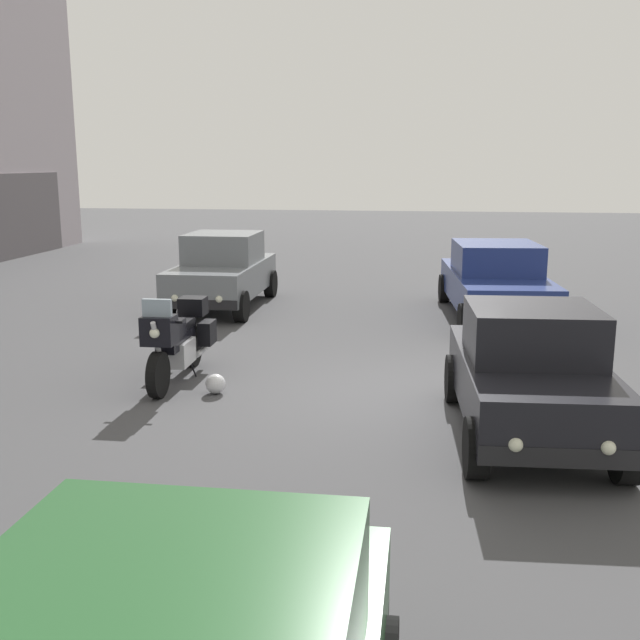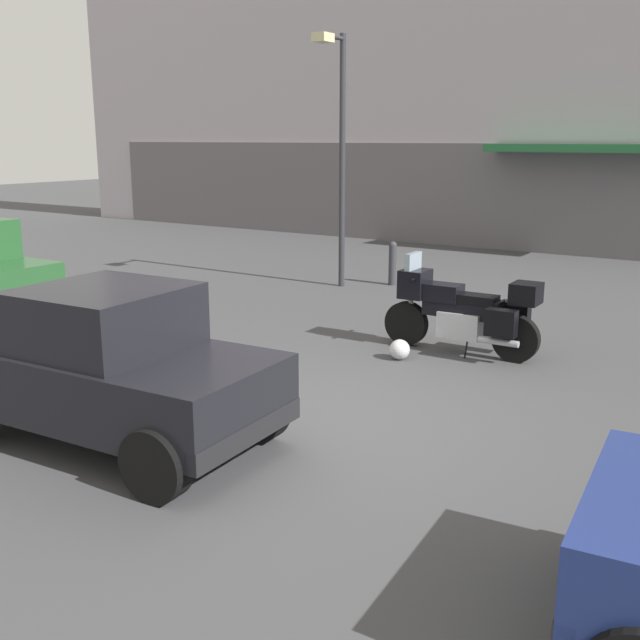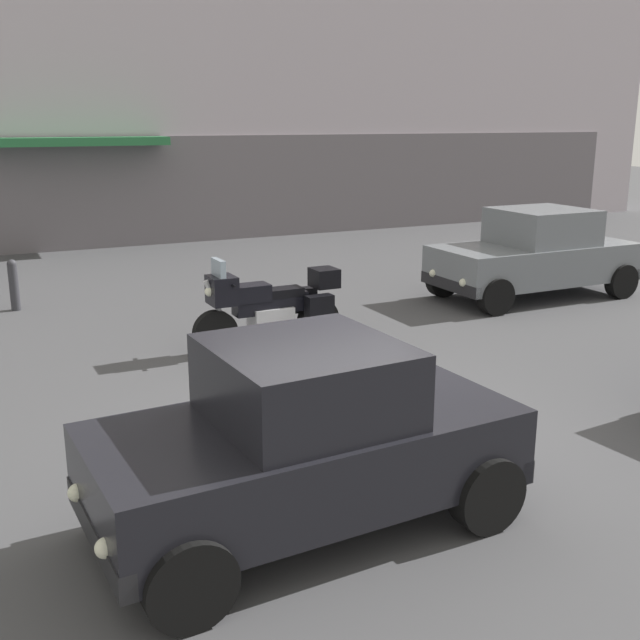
# 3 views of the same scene
# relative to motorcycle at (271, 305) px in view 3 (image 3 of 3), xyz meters

# --- Properties ---
(ground_plane) EXTENTS (80.00, 80.00, 0.00)m
(ground_plane) POSITION_rel_motorcycle_xyz_m (-0.49, -3.42, -0.62)
(ground_plane) COLOR #424244
(building_facade_rear) EXTENTS (36.91, 3.40, 10.82)m
(building_facade_rear) POSITION_rel_motorcycle_xyz_m (-0.49, 11.25, 4.74)
(building_facade_rear) COLOR #B2A8B2
(building_facade_rear) RESTS_ON ground
(motorcycle) EXTENTS (2.26, 0.77, 1.36)m
(motorcycle) POSITION_rel_motorcycle_xyz_m (0.00, 0.00, 0.00)
(motorcycle) COLOR black
(motorcycle) RESTS_ON ground
(helmet) EXTENTS (0.28, 0.28, 0.28)m
(helmet) POSITION_rel_motorcycle_xyz_m (-0.58, -0.74, -0.48)
(helmet) COLOR silver
(helmet) RESTS_ON ground
(car_compact_side) EXTENTS (3.54, 1.87, 1.56)m
(car_compact_side) POSITION_rel_motorcycle_xyz_m (-1.67, -4.83, 0.15)
(car_compact_side) COLOR black
(car_compact_side) RESTS_ON ground
(car_wagon_end) EXTENTS (3.88, 1.78, 1.64)m
(car_wagon_end) POSITION_rel_motorcycle_xyz_m (5.61, 0.85, 0.19)
(car_wagon_end) COLOR slate
(car_wagon_end) RESTS_ON ground
(bollard_curbside) EXTENTS (0.16, 0.16, 0.90)m
(bollard_curbside) POSITION_rel_motorcycle_xyz_m (-3.18, 3.97, -0.15)
(bollard_curbside) COLOR #333338
(bollard_curbside) RESTS_ON ground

